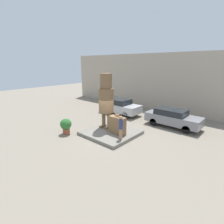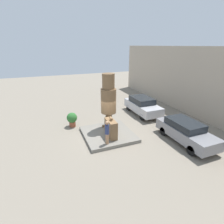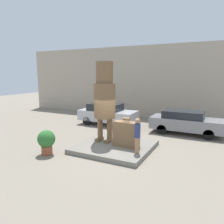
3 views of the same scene
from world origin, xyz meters
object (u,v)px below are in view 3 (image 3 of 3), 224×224
Objects in this scene: tourist at (137,134)px; parked_car_silver at (107,114)px; parked_car_grey at (186,122)px; planter_pot at (46,141)px; statue_figure at (105,95)px; giant_suitcase at (126,134)px.

tourist is 0.38× the size of parked_car_silver.
planter_pot is (-5.32, -6.80, -0.11)m from parked_car_grey.
statue_figure is 5.16m from parked_car_silver.
giant_suitcase reaches higher than parked_car_grey.
planter_pot is (0.38, -6.83, -0.17)m from parked_car_silver.
giant_suitcase is 5.87m from parked_car_silver.
parked_car_silver is at bearing 127.33° from giant_suitcase.
giant_suitcase is 0.34× the size of parked_car_silver.
giant_suitcase is (1.41, -0.36, -1.82)m from statue_figure.
parked_car_silver is at bearing 116.51° from statue_figure.
planter_pot is at bearing -128.02° from parked_car_grey.
giant_suitcase is 0.33× the size of parked_car_grey.
parked_car_grey is (5.69, -0.03, -0.05)m from parked_car_silver.
statue_figure is 3.51× the size of planter_pot.
planter_pot is (-1.77, -2.52, -2.01)m from statue_figure.
parked_car_grey is (2.13, 4.64, -0.07)m from giant_suitcase.
giant_suitcase is at bearing -52.67° from parked_car_silver.
parked_car_grey reaches higher than planter_pot.
giant_suitcase is at bearing -14.30° from statue_figure.
giant_suitcase is 5.10m from parked_car_grey.
statue_figure reaches higher than giant_suitcase.
tourist is 5.40m from parked_car_grey.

